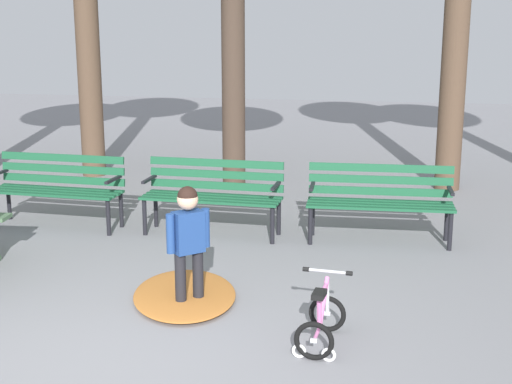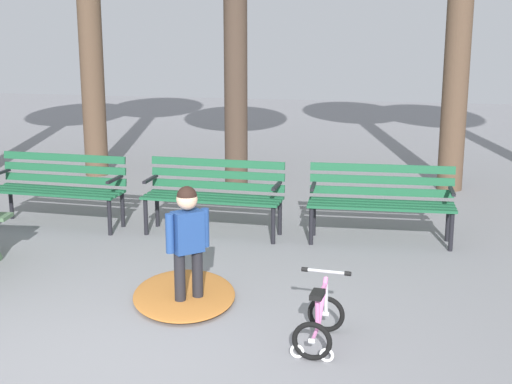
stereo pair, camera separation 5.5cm
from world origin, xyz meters
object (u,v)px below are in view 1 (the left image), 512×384
at_px(kids_bicycle, 321,321).
at_px(park_bench_far_left, 58,184).
at_px(park_bench_left, 213,190).
at_px(child_standing, 188,237).
at_px(park_bench_right, 380,197).

bearing_deg(kids_bicycle, park_bench_far_left, 141.80).
xyz_separation_m(park_bench_left, child_standing, (0.34, -2.18, 0.12)).
xyz_separation_m(park_bench_far_left, park_bench_right, (3.79, 0.11, 0.00)).
xyz_separation_m(park_bench_far_left, child_standing, (2.24, -2.14, 0.12)).
height_order(park_bench_left, child_standing, child_standing).
height_order(park_bench_far_left, park_bench_left, same).
bearing_deg(park_bench_far_left, park_bench_right, 1.68).
relative_size(park_bench_far_left, kids_bicycle, 2.77).
xyz_separation_m(park_bench_right, child_standing, (-1.55, -2.25, 0.12)).
relative_size(park_bench_right, kids_bicycle, 2.77).
bearing_deg(child_standing, park_bench_right, 55.47).
height_order(park_bench_far_left, child_standing, child_standing).
relative_size(park_bench_left, kids_bicycle, 2.76).
height_order(park_bench_right, child_standing, child_standing).
distance_m(park_bench_right, child_standing, 2.73).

